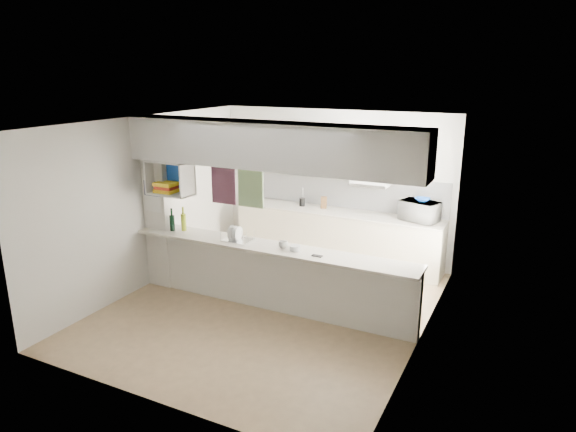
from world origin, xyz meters
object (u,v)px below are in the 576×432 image
Objects in this scene: wine_bottles at (178,222)px; dish_rack at (237,235)px; bowl at (422,200)px; microwave at (420,211)px.

dish_rack is at bearing -0.32° from wine_bottles.
bowl is 0.58× the size of dish_rack.
wine_bottles is at bearing -179.28° from dish_rack.
dish_rack is (-2.08, -2.13, -0.08)m from microwave.
bowl reaches higher than dish_rack.
microwave reaches higher than dish_rack.
microwave is at bearing 34.30° from wine_bottles.
microwave is 1.60× the size of wine_bottles.
microwave is at bearing 46.75° from dish_rack.
bowl is at bearing 33.98° from wine_bottles.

